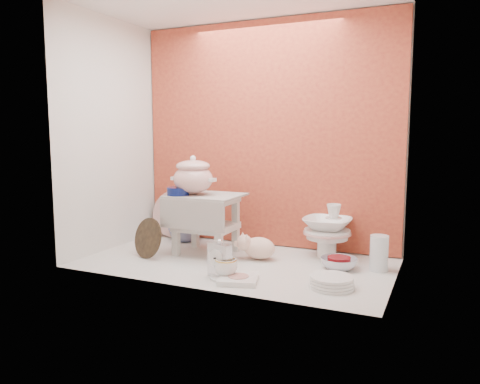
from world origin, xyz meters
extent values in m
plane|color=silver|center=(0.00, 0.00, 0.00)|extent=(1.80, 1.80, 0.00)
cube|color=#BD532F|center=(0.00, 0.50, 0.75)|extent=(1.80, 0.06, 1.50)
cube|color=silver|center=(-0.90, 0.00, 0.75)|extent=(0.06, 1.00, 1.50)
cube|color=silver|center=(0.90, 0.00, 0.75)|extent=(0.06, 1.00, 1.50)
cylinder|color=#0A1651|center=(-0.40, 0.02, 0.40)|extent=(0.18, 0.18, 0.05)
imported|color=silver|center=(-0.56, 0.37, 0.13)|extent=(0.30, 0.30, 0.26)
cube|color=silver|center=(0.04, -0.29, 0.10)|extent=(0.15, 0.09, 0.20)
ellipsoid|color=beige|center=(0.10, 0.12, 0.07)|extent=(0.26, 0.18, 0.15)
cylinder|color=white|center=(0.08, -0.29, 0.01)|extent=(0.20, 0.20, 0.01)
imported|color=white|center=(0.08, -0.29, 0.06)|extent=(0.12, 0.12, 0.09)
cube|color=white|center=(0.16, -0.32, 0.01)|extent=(0.24, 0.24, 0.03)
cylinder|color=white|center=(0.62, -0.21, 0.03)|extent=(0.26, 0.26, 0.06)
imported|color=silver|center=(0.59, 0.12, 0.03)|extent=(0.26, 0.26, 0.06)
cylinder|color=silver|center=(0.80, 0.18, 0.10)|extent=(0.12, 0.12, 0.20)
camera|label=1|loc=(1.12, -2.42, 0.76)|focal=34.68mm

